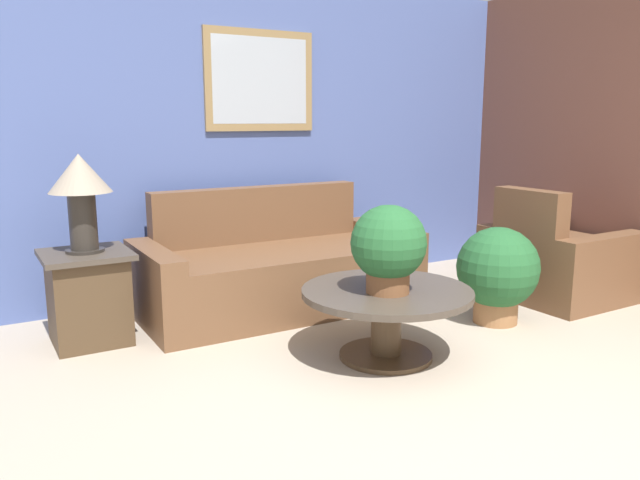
# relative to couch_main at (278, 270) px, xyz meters

# --- Properties ---
(ground_plane) EXTENTS (20.00, 20.00, 0.00)m
(ground_plane) POSITION_rel_couch_main_xyz_m (0.07, -2.63, -0.30)
(ground_plane) COLOR tan
(wall_back) EXTENTS (7.19, 0.09, 2.60)m
(wall_back) POSITION_rel_couch_main_xyz_m (0.07, 0.63, 1.01)
(wall_back) COLOR #5166A8
(wall_back) RESTS_ON ground_plane
(wall_right) EXTENTS (0.06, 5.22, 2.60)m
(wall_right) POSITION_rel_couch_main_xyz_m (2.69, -1.02, 1.00)
(wall_right) COLOR brown
(wall_right) RESTS_ON ground_plane
(couch_main) EXTENTS (2.11, 0.96, 0.91)m
(couch_main) POSITION_rel_couch_main_xyz_m (0.00, 0.00, 0.00)
(couch_main) COLOR brown
(couch_main) RESTS_ON ground_plane
(armchair) EXTENTS (0.94, 0.98, 0.91)m
(armchair) POSITION_rel_couch_main_xyz_m (2.10, -0.90, -0.00)
(armchair) COLOR brown
(armchair) RESTS_ON ground_plane
(coffee_table) EXTENTS (1.04, 1.04, 0.44)m
(coffee_table) POSITION_rel_couch_main_xyz_m (0.11, -1.27, 0.02)
(coffee_table) COLOR #4C3823
(coffee_table) RESTS_ON ground_plane
(side_table) EXTENTS (0.55, 0.55, 0.61)m
(side_table) POSITION_rel_couch_main_xyz_m (-1.41, -0.06, 0.01)
(side_table) COLOR #4C3823
(side_table) RESTS_ON ground_plane
(table_lamp) EXTENTS (0.39, 0.39, 0.63)m
(table_lamp) POSITION_rel_couch_main_xyz_m (-1.41, -0.06, 0.74)
(table_lamp) COLOR #2D2823
(table_lamp) RESTS_ON side_table
(potted_plant_on_table) EXTENTS (0.45, 0.45, 0.52)m
(potted_plant_on_table) POSITION_rel_couch_main_xyz_m (0.07, -1.33, 0.42)
(potted_plant_on_table) COLOR brown
(potted_plant_on_table) RESTS_ON coffee_table
(potted_plant_floor) EXTENTS (0.58, 0.58, 0.70)m
(potted_plant_floor) POSITION_rel_couch_main_xyz_m (1.20, -1.12, 0.08)
(potted_plant_floor) COLOR #9E6B42
(potted_plant_floor) RESTS_ON ground_plane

